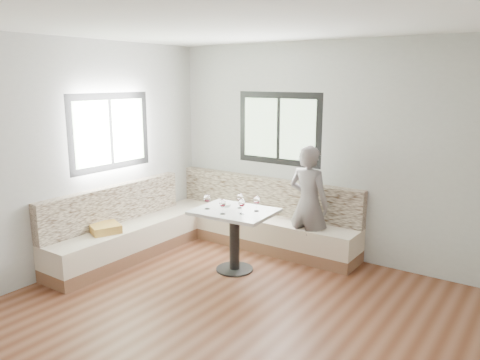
% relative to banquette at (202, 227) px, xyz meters
% --- Properties ---
extents(room, '(5.01, 5.01, 2.81)m').
position_rel_banquette_xyz_m(room, '(1.51, -1.55, 1.08)').
color(room, brown).
rests_on(room, ground).
extents(banquette, '(2.90, 2.80, 0.95)m').
position_rel_banquette_xyz_m(banquette, '(0.00, 0.00, 0.00)').
color(banquette, brown).
rests_on(banquette, ground).
extents(table, '(0.98, 0.79, 0.77)m').
position_rel_banquette_xyz_m(table, '(0.77, -0.30, 0.25)').
color(table, black).
rests_on(table, ground).
extents(person, '(0.58, 0.41, 1.52)m').
position_rel_banquette_xyz_m(person, '(1.35, 0.50, 0.43)').
color(person, slate).
rests_on(person, ground).
extents(olive_ramekin, '(0.09, 0.09, 0.04)m').
position_rel_banquette_xyz_m(olive_ramekin, '(0.60, -0.23, 0.46)').
color(olive_ramekin, white).
rests_on(olive_ramekin, table).
extents(wine_glass_a, '(0.08, 0.08, 0.19)m').
position_rel_banquette_xyz_m(wine_glass_a, '(0.47, -0.46, 0.57)').
color(wine_glass_a, white).
rests_on(wine_glass_a, table).
extents(wine_glass_b, '(0.08, 0.08, 0.19)m').
position_rel_banquette_xyz_m(wine_glass_b, '(0.76, -0.53, 0.57)').
color(wine_glass_b, white).
rests_on(wine_glass_b, table).
extents(wine_glass_c, '(0.08, 0.08, 0.19)m').
position_rel_banquette_xyz_m(wine_glass_c, '(0.93, -0.38, 0.57)').
color(wine_glass_c, white).
rests_on(wine_glass_c, table).
extents(wine_glass_d, '(0.08, 0.08, 0.19)m').
position_rel_banquette_xyz_m(wine_glass_d, '(0.77, -0.19, 0.57)').
color(wine_glass_d, white).
rests_on(wine_glass_d, table).
extents(wine_glass_e, '(0.08, 0.08, 0.19)m').
position_rel_banquette_xyz_m(wine_glass_e, '(1.01, -0.19, 0.57)').
color(wine_glass_e, white).
rests_on(wine_glass_e, table).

